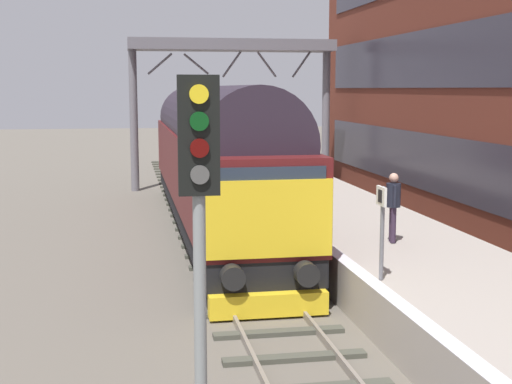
% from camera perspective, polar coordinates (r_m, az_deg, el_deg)
% --- Properties ---
extents(ground_plane, '(140.00, 140.00, 0.00)m').
position_cam_1_polar(ground_plane, '(16.93, -0.48, -7.61)').
color(ground_plane, '#635C52').
rests_on(ground_plane, ground).
extents(track_main, '(2.50, 60.00, 0.15)m').
position_cam_1_polar(track_main, '(16.91, -0.48, -7.43)').
color(track_main, gray).
rests_on(track_main, ground).
extents(station_platform, '(4.00, 44.00, 1.01)m').
position_cam_1_polar(station_platform, '(17.74, 11.10, -5.35)').
color(station_platform, '#A89E94').
rests_on(station_platform, ground).
extents(diesel_locomotive, '(2.74, 18.75, 4.68)m').
position_cam_1_polar(diesel_locomotive, '(23.33, -3.39, 2.94)').
color(diesel_locomotive, black).
rests_on(diesel_locomotive, ground).
extents(signal_post_near, '(0.44, 0.22, 4.74)m').
position_cam_1_polar(signal_post_near, '(7.80, -4.48, -3.03)').
color(signal_post_near, gray).
rests_on(signal_post_near, ground).
extents(platform_number_sign, '(0.10, 0.44, 1.78)m').
position_cam_1_polar(platform_number_sign, '(13.74, 9.90, -2.02)').
color(platform_number_sign, slate).
rests_on(platform_number_sign, station_platform).
extents(waiting_passenger, '(0.40, 0.50, 1.64)m').
position_cam_1_polar(waiting_passenger, '(17.22, 10.77, -0.70)').
color(waiting_passenger, '#36283C').
rests_on(waiting_passenger, station_platform).
extents(overhead_footbridge, '(9.30, 2.00, 6.80)m').
position_cam_1_polar(overhead_footbridge, '(33.30, -1.92, 10.63)').
color(overhead_footbridge, slate).
rests_on(overhead_footbridge, ground).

